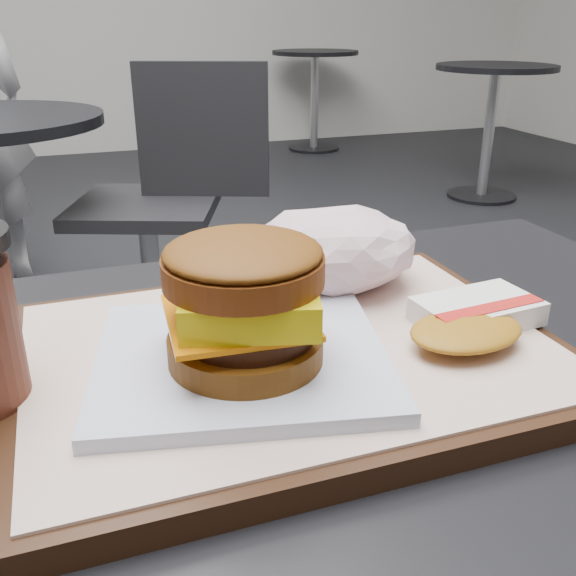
# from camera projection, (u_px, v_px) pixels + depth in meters

# --- Properties ---
(serving_tray) EXTENTS (0.38, 0.28, 0.02)m
(serving_tray) POSITION_uv_depth(u_px,v_px,m) (290.00, 356.00, 0.46)
(serving_tray) COLOR black
(serving_tray) RESTS_ON customer_table
(breakfast_sandwich) EXTENTS (0.22, 0.21, 0.09)m
(breakfast_sandwich) POSITION_uv_depth(u_px,v_px,m) (244.00, 316.00, 0.41)
(breakfast_sandwich) COLOR white
(breakfast_sandwich) RESTS_ON serving_tray
(hash_brown) EXTENTS (0.12, 0.10, 0.02)m
(hash_brown) POSITION_uv_depth(u_px,v_px,m) (472.00, 320.00, 0.47)
(hash_brown) COLOR silver
(hash_brown) RESTS_ON serving_tray
(crumpled_wrapper) EXTENTS (0.15, 0.12, 0.07)m
(crumpled_wrapper) POSITION_uv_depth(u_px,v_px,m) (333.00, 249.00, 0.54)
(crumpled_wrapper) COLOR white
(crumpled_wrapper) RESTS_ON serving_tray
(neighbor_chair) EXTENTS (0.65, 0.54, 0.88)m
(neighbor_chair) POSITION_uv_depth(u_px,v_px,m) (166.00, 189.00, 1.97)
(neighbor_chair) COLOR #A5A5AA
(neighbor_chair) RESTS_ON ground
(bg_table_near) EXTENTS (0.66, 0.66, 0.75)m
(bg_table_near) POSITION_uv_depth(u_px,v_px,m) (493.00, 100.00, 3.60)
(bg_table_near) COLOR black
(bg_table_near) RESTS_ON ground
(bg_table_far) EXTENTS (0.66, 0.66, 0.75)m
(bg_table_far) POSITION_uv_depth(u_px,v_px,m) (315.00, 76.00, 4.95)
(bg_table_far) COLOR black
(bg_table_far) RESTS_ON ground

